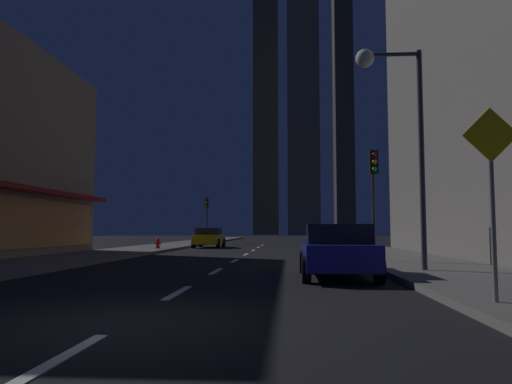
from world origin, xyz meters
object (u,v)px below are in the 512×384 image
car_parked_near (337,251)px  fire_hydrant_far_left (158,243)px  traffic_light_near_right (374,180)px  pedestrian_crossing_sign (492,186)px  street_lamp_right (392,103)px  car_parked_far (209,238)px  traffic_light_far_left (207,210)px

car_parked_near → fire_hydrant_far_left: bearing=119.9°
traffic_light_near_right → pedestrian_crossing_sign: 10.49m
traffic_light_near_right → street_lamp_right: (-0.12, -4.09, 1.87)m
street_lamp_right → pedestrian_crossing_sign: street_lamp_right is taller
pedestrian_crossing_sign → traffic_light_near_right: bearing=90.5°
fire_hydrant_far_left → traffic_light_near_right: 16.35m
fire_hydrant_far_left → pedestrian_crossing_sign: (11.50, -21.82, 1.56)m
fire_hydrant_far_left → traffic_light_near_right: size_ratio=0.16×
street_lamp_right → car_parked_near: bearing=-149.9°
car_parked_far → traffic_light_near_right: bearing=-61.8°
car_parked_near → fire_hydrant_far_left: (-9.50, 16.52, -0.29)m
fire_hydrant_far_left → street_lamp_right: street_lamp_right is taller
traffic_light_near_right → street_lamp_right: bearing=-91.7°
fire_hydrant_far_left → pedestrian_crossing_sign: size_ratio=0.21×
car_parked_near → car_parked_far: (-7.20, 22.08, 0.00)m
car_parked_far → street_lamp_right: (8.98, -21.04, 4.33)m
car_parked_near → pedestrian_crossing_sign: bearing=-69.3°
traffic_light_far_left → pedestrian_crossing_sign: bearing=-73.4°
traffic_light_near_right → fire_hydrant_far_left: bearing=135.0°
car_parked_far → street_lamp_right: size_ratio=0.64×
car_parked_far → fire_hydrant_far_left: size_ratio=6.48×
traffic_light_far_left → traffic_light_near_right: bearing=-67.7°
fire_hydrant_far_left → pedestrian_crossing_sign: 24.71m
car_parked_near → car_parked_far: bearing=108.1°
fire_hydrant_far_left → traffic_light_far_left: bearing=88.5°
pedestrian_crossing_sign → traffic_light_far_left: bearing=106.6°
traffic_light_near_right → car_parked_far: bearing=118.2°
street_lamp_right → pedestrian_crossing_sign: (0.22, -6.33, -3.05)m
fire_hydrant_far_left → pedestrian_crossing_sign: bearing=-62.2°
traffic_light_far_left → car_parked_far: bearing=-79.2°
car_parked_near → fire_hydrant_far_left: size_ratio=6.48×
car_parked_near → street_lamp_right: (1.78, 1.03, 4.33)m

